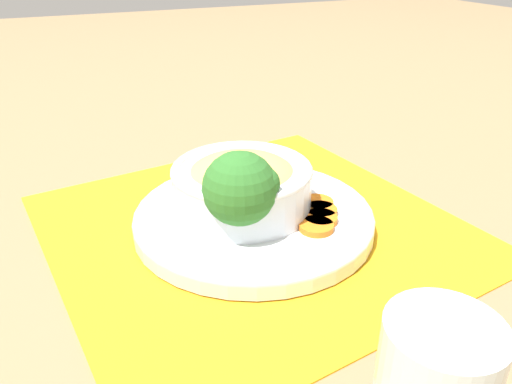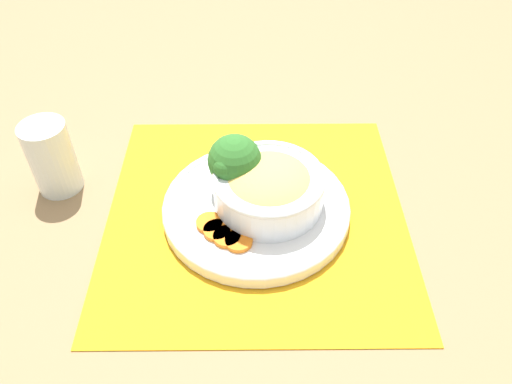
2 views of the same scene
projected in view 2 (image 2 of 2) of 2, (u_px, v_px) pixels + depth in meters
name	position (u px, v px, depth m)	size (l,w,h in m)	color
ground_plane	(256.00, 214.00, 0.76)	(4.00, 4.00, 0.00)	#8C704C
placemat	(256.00, 213.00, 0.76)	(0.50, 0.50, 0.00)	orange
plate	(256.00, 207.00, 0.75)	(0.28, 0.28, 0.02)	silver
bowl	(269.00, 186.00, 0.73)	(0.16, 0.16, 0.07)	silver
broccoli_floret	(234.00, 161.00, 0.73)	(0.08, 0.08, 0.10)	#759E51
carrot_slice_near	(210.00, 223.00, 0.71)	(0.04, 0.04, 0.01)	orange
carrot_slice_middle	(217.00, 231.00, 0.70)	(0.04, 0.04, 0.01)	orange
carrot_slice_far	(227.00, 237.00, 0.69)	(0.04, 0.04, 0.01)	orange
carrot_slice_extra	(239.00, 241.00, 0.69)	(0.04, 0.04, 0.01)	orange
water_glass	(53.00, 161.00, 0.77)	(0.07, 0.07, 0.12)	silver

